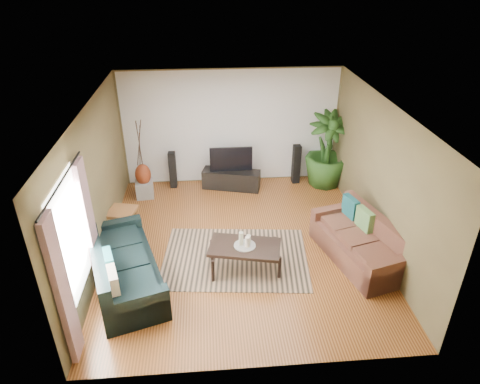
{
  "coord_description": "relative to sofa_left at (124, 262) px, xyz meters",
  "views": [
    {
      "loc": [
        -0.57,
        -6.58,
        4.8
      ],
      "look_at": [
        0.0,
        0.2,
        1.05
      ],
      "focal_mm": 32.0,
      "sensor_mm": 36.0,
      "label": 1
    }
  ],
  "objects": [
    {
      "name": "candle_tray",
      "position": [
        2.0,
        0.2,
        0.07
      ],
      "size": [
        0.37,
        0.37,
        0.02
      ],
      "primitive_type": "cylinder",
      "color": "gray",
      "rests_on": "coffee_table"
    },
    {
      "name": "sofa_right",
      "position": [
        4.02,
        0.31,
        0.0
      ],
      "size": [
        1.35,
        2.09,
        0.85
      ],
      "primitive_type": "cube",
      "rotation": [
        0.0,
        0.0,
        -1.3
      ],
      "color": "brown",
      "rests_on": "floor"
    },
    {
      "name": "plant_pot",
      "position": [
        4.19,
        3.22,
        -0.3
      ],
      "size": [
        0.33,
        0.33,
        0.25
      ],
      "primitive_type": "cylinder",
      "color": "black",
      "rests_on": "floor"
    },
    {
      "name": "curtain_near",
      "position": [
        -0.44,
        -1.46,
        0.72
      ],
      "size": [
        0.08,
        0.35,
        2.2
      ],
      "primitive_type": "cube",
      "color": "gray",
      "rests_on": "ground"
    },
    {
      "name": "wall_left",
      "position": [
        -0.51,
        0.89,
        0.92
      ],
      "size": [
        0.0,
        5.5,
        5.5
      ],
      "primitive_type": "plane",
      "rotation": [
        1.57,
        0.0,
        1.57
      ],
      "color": "brown",
      "rests_on": "ground"
    },
    {
      "name": "sofa_left",
      "position": [
        0.0,
        0.0,
        0.0
      ],
      "size": [
        1.6,
        2.43,
        0.85
      ],
      "primitive_type": "cube",
      "rotation": [
        0.0,
        0.0,
        1.88
      ],
      "color": "black",
      "rests_on": "floor"
    },
    {
      "name": "vase",
      "position": [
        -0.02,
        2.97,
        0.13
      ],
      "size": [
        0.35,
        0.35,
        0.49
      ],
      "primitive_type": "ellipsoid",
      "color": "maroon",
      "rests_on": "pedestal"
    },
    {
      "name": "floor",
      "position": [
        1.99,
        0.89,
        -0.42
      ],
      "size": [
        5.5,
        5.5,
        0.0
      ],
      "primitive_type": "plane",
      "color": "#9F5929",
      "rests_on": "ground"
    },
    {
      "name": "candle_short",
      "position": [
        2.07,
        0.26,
        0.16
      ],
      "size": [
        0.08,
        0.08,
        0.15
      ],
      "primitive_type": "cylinder",
      "color": "beige",
      "rests_on": "candle_tray"
    },
    {
      "name": "potted_plant",
      "position": [
        4.19,
        3.22,
        0.46
      ],
      "size": [
        1.01,
        1.01,
        1.76
      ],
      "primitive_type": "imported",
      "rotation": [
        0.0,
        0.0,
        0.03
      ],
      "color": "#234A18",
      "rests_on": "floor"
    },
    {
      "name": "side_table",
      "position": [
        -0.26,
        1.48,
        -0.16
      ],
      "size": [
        0.61,
        0.61,
        0.54
      ],
      "primitive_type": "cube",
      "rotation": [
        0.0,
        0.0,
        -0.23
      ],
      "color": "#965631",
      "rests_on": "floor"
    },
    {
      "name": "backwall_panel",
      "position": [
        1.99,
        3.63,
        0.93
      ],
      "size": [
        4.9,
        0.0,
        4.9
      ],
      "primitive_type": "plane",
      "rotation": [
        1.57,
        0.0,
        0.0
      ],
      "color": "white",
      "rests_on": "ground"
    },
    {
      "name": "speaker_right",
      "position": [
        3.53,
        3.39,
        0.05
      ],
      "size": [
        0.18,
        0.2,
        0.95
      ],
      "primitive_type": "cube",
      "rotation": [
        0.0,
        0.0,
        0.07
      ],
      "color": "black",
      "rests_on": "floor"
    },
    {
      "name": "ceiling",
      "position": [
        1.99,
        0.89,
        2.28
      ],
      "size": [
        5.5,
        5.5,
        0.0
      ],
      "primitive_type": "plane",
      "rotation": [
        3.14,
        0.0,
        0.0
      ],
      "color": "white",
      "rests_on": "ground"
    },
    {
      "name": "wall_right",
      "position": [
        4.49,
        0.89,
        0.92
      ],
      "size": [
        0.0,
        5.5,
        5.5
      ],
      "primitive_type": "plane",
      "rotation": [
        1.57,
        0.0,
        -1.57
      ],
      "color": "brown",
      "rests_on": "ground"
    },
    {
      "name": "speaker_left",
      "position": [
        0.6,
        3.39,
        0.02
      ],
      "size": [
        0.17,
        0.18,
        0.88
      ],
      "primitive_type": "cube",
      "rotation": [
        0.0,
        0.0,
        -0.04
      ],
      "color": "black",
      "rests_on": "floor"
    },
    {
      "name": "wall_front",
      "position": [
        1.99,
        -1.86,
        0.93
      ],
      "size": [
        5.0,
        0.0,
        5.0
      ],
      "primitive_type": "plane",
      "rotation": [
        -1.57,
        0.0,
        0.0
      ],
      "color": "brown",
      "rests_on": "ground"
    },
    {
      "name": "curtain_rod",
      "position": [
        -0.44,
        -0.71,
        1.87
      ],
      "size": [
        0.03,
        1.9,
        0.03
      ],
      "primitive_type": "cylinder",
      "rotation": [
        1.57,
        0.0,
        0.0
      ],
      "color": "black",
      "rests_on": "ground"
    },
    {
      "name": "pedestal",
      "position": [
        -0.02,
        2.97,
        -0.23
      ],
      "size": [
        0.42,
        0.42,
        0.38
      ],
      "primitive_type": "cube",
      "rotation": [
        0.0,
        0.0,
        0.1
      ],
      "color": "#999996",
      "rests_on": "floor"
    },
    {
      "name": "candle_tall",
      "position": [
        1.94,
        0.23,
        0.2
      ],
      "size": [
        0.08,
        0.08,
        0.24
      ],
      "primitive_type": "cylinder",
      "color": "beige",
      "rests_on": "candle_tray"
    },
    {
      "name": "candle_mid",
      "position": [
        2.04,
        0.16,
        0.18
      ],
      "size": [
        0.08,
        0.08,
        0.19
      ],
      "primitive_type": "cylinder",
      "color": "silver",
      "rests_on": "candle_tray"
    },
    {
      "name": "tv_stand",
      "position": [
        1.96,
        3.21,
        -0.2
      ],
      "size": [
        1.39,
        0.72,
        0.44
      ],
      "primitive_type": "cube",
      "rotation": [
        0.0,
        0.0,
        -0.26
      ],
      "color": "black",
      "rests_on": "floor"
    },
    {
      "name": "window_pane",
      "position": [
        -0.49,
        -0.71,
        0.97
      ],
      "size": [
        0.0,
        1.8,
        1.8
      ],
      "primitive_type": "plane",
      "rotation": [
        1.57,
        0.0,
        1.57
      ],
      "color": "white",
      "rests_on": "ground"
    },
    {
      "name": "coffee_table",
      "position": [
        2.0,
        0.2,
        -0.18
      ],
      "size": [
        1.32,
        0.91,
        0.49
      ],
      "primitive_type": "cube",
      "rotation": [
        0.0,
        0.0,
        -0.22
      ],
      "color": "black",
      "rests_on": "floor"
    },
    {
      "name": "area_rug",
      "position": [
        1.85,
        0.51,
        -0.42
      ],
      "size": [
        2.76,
        2.09,
        0.01
      ],
      "primitive_type": "cube",
      "rotation": [
        0.0,
        0.0,
        -0.1
      ],
      "color": "tan",
      "rests_on": "floor"
    },
    {
      "name": "curtain_far",
      "position": [
        -0.44,
        0.04,
        0.72
      ],
      "size": [
        0.08,
        0.35,
        2.2
      ],
      "primitive_type": "cube",
      "color": "gray",
      "rests_on": "ground"
    },
    {
      "name": "wall_back",
      "position": [
        1.99,
        3.64,
        0.93
      ],
      "size": [
        5.0,
        0.0,
        5.0
      ],
      "primitive_type": "plane",
      "rotation": [
        1.57,
        0.0,
        0.0
      ],
      "color": "brown",
      "rests_on": "ground"
    },
    {
      "name": "television",
      "position": [
        1.96,
        3.23,
        0.31
      ],
      "size": [
        0.98,
        0.05,
        0.58
      ],
      "primitive_type": "cube",
      "color": "black",
      "rests_on": "tv_stand"
    }
  ]
}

